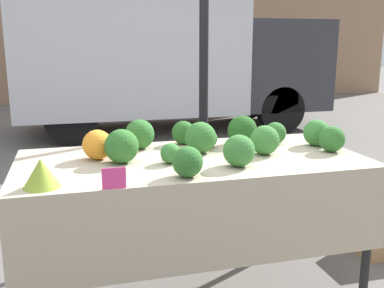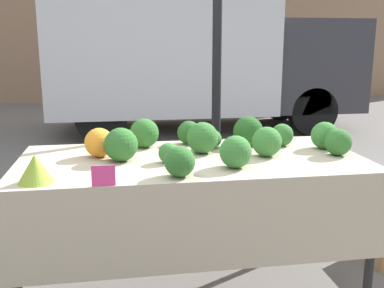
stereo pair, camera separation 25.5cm
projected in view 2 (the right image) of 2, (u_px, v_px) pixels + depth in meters
The scene contains 20 objects.
ground_plane at pixel (192, 284), 2.75m from camera, with size 40.00×40.00×0.00m, color slate.
tent_pole at pixel (217, 57), 3.37m from camera, with size 0.07×0.07×2.67m.
parked_truck at pixel (194, 54), 7.27m from camera, with size 4.93×1.83×2.35m.
market_table at pixel (194, 176), 2.53m from camera, with size 1.96×0.91×0.80m.
orange_cauliflower at pixel (99, 143), 2.57m from camera, with size 0.17×0.17×0.17m.
romanesco_head at pixel (35, 169), 2.10m from camera, with size 0.17×0.17×0.14m.
broccoli_head_0 at pixel (202, 138), 2.65m from camera, with size 0.19×0.19×0.19m.
broccoli_head_1 at pixel (267, 142), 2.58m from camera, with size 0.17×0.17×0.17m.
broccoli_head_2 at pixel (169, 153), 2.45m from camera, with size 0.11×0.11×0.11m.
broccoli_head_3 at pixel (121, 145), 2.47m from camera, with size 0.19×0.19×0.19m.
broccoli_head_4 at pixel (282, 135), 2.85m from camera, with size 0.14×0.14×0.14m.
broccoli_head_5 at pixel (248, 131), 2.84m from camera, with size 0.19×0.19×0.19m.
broccoli_head_6 at pixel (144, 133), 2.80m from camera, with size 0.18×0.18×0.18m.
broccoli_head_7 at pixel (189, 133), 2.89m from camera, with size 0.15×0.15×0.15m.
broccoli_head_8 at pixel (236, 152), 2.34m from camera, with size 0.17×0.17×0.17m.
broccoli_head_9 at pixel (325, 135), 2.77m from camera, with size 0.17×0.17×0.17m.
broccoli_head_10 at pixel (180, 162), 2.19m from camera, with size 0.15×0.15×0.15m.
broccoli_head_11 at pixel (338, 142), 2.60m from camera, with size 0.16×0.16×0.16m.
broccoli_head_12 at pixel (213, 139), 2.79m from camera, with size 0.11×0.11×0.11m.
price_sign at pixel (103, 176), 2.05m from camera, with size 0.11×0.01×0.10m.
Camera 2 is at (-0.40, -2.45, 1.45)m, focal length 42.00 mm.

